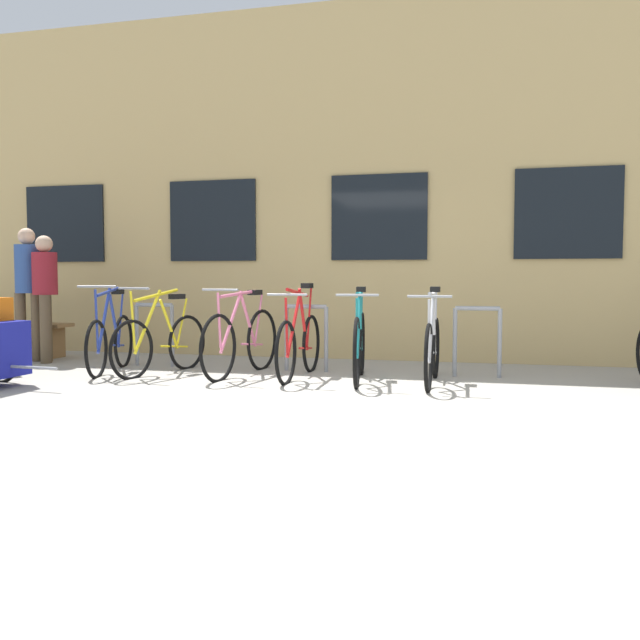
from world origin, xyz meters
The scene contains 13 objects.
ground_plane centered at (0.00, 0.00, 0.00)m, with size 42.00×42.00×0.00m, color #9E998E.
storefront_building centered at (0.00, 6.97, 2.42)m, with size 28.00×7.59×4.84m.
bike_rack centered at (0.34, 1.90, 0.48)m, with size 6.54×0.05×0.80m.
bicycle_yellow centered at (-2.26, 1.29, 0.37)m, with size 0.54×1.60×1.04m.
bicycle_teal centered at (0.09, 1.33, 0.40)m, with size 0.44×1.73×1.04m.
bicycle_silver centered at (0.89, 1.30, 0.38)m, with size 0.44×1.68×1.05m.
bicycle_blue centered at (-2.91, 1.28, 0.38)m, with size 0.50×1.60×1.06m.
bicycle_red centered at (-0.61, 1.40, 0.39)m, with size 0.44×1.72×1.08m.
bicycle_pink centered at (-1.30, 1.41, 0.40)m, with size 0.44×1.79×1.02m.
wooden_bench centered at (-5.15, 2.34, 0.36)m, with size 1.81×0.40×0.48m.
person_by_bench centered at (-4.23, 1.88, 0.97)m, with size 0.32×0.33×1.67m.
person_browsing centered at (-4.53, 1.93, 1.03)m, with size 0.36×0.32×1.78m.
backpack centered at (-3.97, 0.74, 0.22)m, with size 0.28×0.20×0.44m, color #1E4C1E.
Camera 1 is at (1.50, -5.99, 1.13)m, focal length 38.47 mm.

